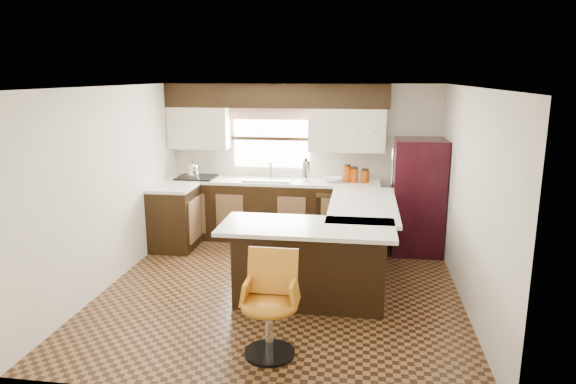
% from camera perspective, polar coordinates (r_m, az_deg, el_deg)
% --- Properties ---
extents(floor, '(4.40, 4.40, 0.00)m').
position_cam_1_polar(floor, '(6.33, -0.73, -10.66)').
color(floor, '#49301A').
rests_on(floor, ground).
extents(ceiling, '(4.40, 4.40, 0.00)m').
position_cam_1_polar(ceiling, '(5.80, -0.80, 11.62)').
color(ceiling, silver).
rests_on(ceiling, wall_back).
extents(wall_back, '(4.40, 0.00, 4.40)m').
position_cam_1_polar(wall_back, '(8.09, 1.70, 3.45)').
color(wall_back, beige).
rests_on(wall_back, floor).
extents(wall_front, '(4.40, 0.00, 4.40)m').
position_cam_1_polar(wall_front, '(3.88, -5.95, -7.22)').
color(wall_front, beige).
rests_on(wall_front, floor).
extents(wall_left, '(0.00, 4.40, 4.40)m').
position_cam_1_polar(wall_left, '(6.61, -19.05, 0.58)').
color(wall_left, beige).
rests_on(wall_left, floor).
extents(wall_right, '(0.00, 4.40, 4.40)m').
position_cam_1_polar(wall_right, '(6.00, 19.46, -0.66)').
color(wall_right, beige).
rests_on(wall_right, floor).
extents(base_cab_back, '(3.30, 0.60, 0.90)m').
position_cam_1_polar(base_cab_back, '(8.02, -1.78, -2.12)').
color(base_cab_back, black).
rests_on(base_cab_back, floor).
extents(base_cab_left, '(0.60, 0.70, 0.90)m').
position_cam_1_polar(base_cab_left, '(7.77, -12.49, -2.92)').
color(base_cab_left, black).
rests_on(base_cab_left, floor).
extents(counter_back, '(3.30, 0.60, 0.04)m').
position_cam_1_polar(counter_back, '(7.92, -1.80, 1.19)').
color(counter_back, silver).
rests_on(counter_back, base_cab_back).
extents(counter_left, '(0.60, 0.70, 0.04)m').
position_cam_1_polar(counter_left, '(7.66, -12.66, 0.48)').
color(counter_left, silver).
rests_on(counter_left, base_cab_left).
extents(soffit, '(3.40, 0.35, 0.36)m').
position_cam_1_polar(soffit, '(7.87, -1.35, 10.65)').
color(soffit, black).
rests_on(soffit, wall_back).
extents(upper_cab_left, '(0.94, 0.35, 0.64)m').
position_cam_1_polar(upper_cab_left, '(8.20, -9.83, 7.06)').
color(upper_cab_left, beige).
rests_on(upper_cab_left, wall_back).
extents(upper_cab_right, '(1.14, 0.35, 0.64)m').
position_cam_1_polar(upper_cab_right, '(7.80, 6.58, 6.87)').
color(upper_cab_right, beige).
rests_on(upper_cab_right, wall_back).
extents(window_pane, '(1.20, 0.02, 0.90)m').
position_cam_1_polar(window_pane, '(8.09, -1.84, 5.95)').
color(window_pane, white).
rests_on(window_pane, wall_back).
extents(valance, '(1.30, 0.06, 0.18)m').
position_cam_1_polar(valance, '(8.02, -1.91, 8.68)').
color(valance, '#D19B93').
rests_on(valance, wall_back).
extents(sink, '(0.75, 0.45, 0.03)m').
position_cam_1_polar(sink, '(7.90, -2.19, 1.44)').
color(sink, '#B2B2B7').
rests_on(sink, counter_back).
extents(dishwasher, '(0.58, 0.03, 0.78)m').
position_cam_1_polar(dishwasher, '(7.65, 5.25, -3.09)').
color(dishwasher, black).
rests_on(dishwasher, floor).
extents(cooktop, '(0.58, 0.50, 0.02)m').
position_cam_1_polar(cooktop, '(8.18, -10.13, 1.63)').
color(cooktop, black).
rests_on(cooktop, counter_back).
extents(peninsula_long, '(0.60, 1.95, 0.90)m').
position_cam_1_polar(peninsula_long, '(6.69, 7.78, -5.34)').
color(peninsula_long, black).
rests_on(peninsula_long, floor).
extents(peninsula_return, '(1.65, 0.60, 0.90)m').
position_cam_1_polar(peninsula_return, '(5.79, 2.40, -8.15)').
color(peninsula_return, black).
rests_on(peninsula_return, floor).
extents(counter_pen_long, '(0.84, 1.95, 0.04)m').
position_cam_1_polar(counter_pen_long, '(6.55, 8.35, -1.43)').
color(counter_pen_long, silver).
rests_on(counter_pen_long, peninsula_long).
extents(counter_pen_return, '(1.89, 0.84, 0.04)m').
position_cam_1_polar(counter_pen_return, '(5.56, 2.15, -3.92)').
color(counter_pen_return, silver).
rests_on(counter_pen_return, peninsula_return).
extents(refrigerator, '(0.71, 0.68, 1.65)m').
position_cam_1_polar(refrigerator, '(7.57, 14.23, -0.50)').
color(refrigerator, black).
rests_on(refrigerator, floor).
extents(bar_chair, '(0.52, 0.52, 0.96)m').
position_cam_1_polar(bar_chair, '(4.76, -2.11, -12.58)').
color(bar_chair, '#C4771A').
rests_on(bar_chair, floor).
extents(kettle, '(0.18, 0.18, 0.25)m').
position_cam_1_polar(kettle, '(8.17, -10.49, 2.57)').
color(kettle, silver).
rests_on(kettle, cooktop).
extents(percolator, '(0.13, 0.13, 0.32)m').
position_cam_1_polar(percolator, '(7.81, 1.99, 2.38)').
color(percolator, silver).
rests_on(percolator, counter_back).
extents(mixing_bowl, '(0.34, 0.34, 0.07)m').
position_cam_1_polar(mixing_bowl, '(7.80, 4.89, 1.40)').
color(mixing_bowl, white).
rests_on(mixing_bowl, counter_back).
extents(canister_large, '(0.12, 0.12, 0.24)m').
position_cam_1_polar(canister_large, '(7.79, 6.58, 1.98)').
color(canister_large, '#9B3807').
rests_on(canister_large, counter_back).
extents(canister_med, '(0.12, 0.12, 0.20)m').
position_cam_1_polar(canister_med, '(7.79, 7.35, 1.83)').
color(canister_med, '#9B3807').
rests_on(canister_med, counter_back).
extents(canister_small, '(0.13, 0.13, 0.18)m').
position_cam_1_polar(canister_small, '(7.79, 8.54, 1.71)').
color(canister_small, '#9B3807').
rests_on(canister_small, counter_back).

